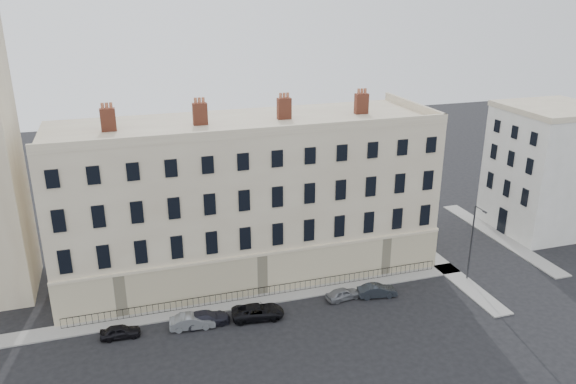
# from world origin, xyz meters

# --- Properties ---
(ground) EXTENTS (160.00, 160.00, 0.00)m
(ground) POSITION_xyz_m (0.00, 0.00, 0.00)
(ground) COLOR black
(ground) RESTS_ON ground
(terrace) EXTENTS (36.22, 12.22, 17.00)m
(terrace) POSITION_xyz_m (-5.97, 11.97, 7.50)
(terrace) COLOR #C3AF91
(terrace) RESTS_ON ground
(adjacent_building) EXTENTS (10.00, 10.00, 14.00)m
(adjacent_building) POSITION_xyz_m (29.00, 11.00, 7.00)
(adjacent_building) COLOR silver
(adjacent_building) RESTS_ON ground
(pavement_terrace) EXTENTS (48.00, 2.00, 0.12)m
(pavement_terrace) POSITION_xyz_m (-10.00, 5.00, 0.06)
(pavement_terrace) COLOR gray
(pavement_terrace) RESTS_ON ground
(pavement_east_return) EXTENTS (2.00, 24.00, 0.12)m
(pavement_east_return) POSITION_xyz_m (13.00, 8.00, 0.06)
(pavement_east_return) COLOR gray
(pavement_east_return) RESTS_ON ground
(pavement_adjacent) EXTENTS (2.00, 20.00, 0.12)m
(pavement_adjacent) POSITION_xyz_m (23.00, 10.00, 0.06)
(pavement_adjacent) COLOR gray
(pavement_adjacent) RESTS_ON ground
(railings) EXTENTS (35.00, 0.04, 0.96)m
(railings) POSITION_xyz_m (-6.00, 5.40, 0.55)
(railings) COLOR black
(railings) RESTS_ON ground
(car_a) EXTENTS (3.25, 1.41, 1.09)m
(car_a) POSITION_xyz_m (-18.80, 2.81, 0.55)
(car_a) COLOR black
(car_a) RESTS_ON ground
(car_b) EXTENTS (3.88, 1.67, 1.24)m
(car_b) POSITION_xyz_m (-13.02, 2.40, 0.62)
(car_b) COLOR slate
(car_b) RESTS_ON ground
(car_c) EXTENTS (4.15, 1.72, 1.20)m
(car_c) POSITION_xyz_m (-11.88, 2.57, 0.60)
(car_c) COLOR #21212C
(car_c) RESTS_ON ground
(car_d) EXTENTS (4.71, 2.59, 1.25)m
(car_d) POSITION_xyz_m (-7.42, 2.21, 0.63)
(car_d) COLOR black
(car_d) RESTS_ON ground
(car_e) EXTENTS (3.37, 1.68, 1.10)m
(car_e) POSITION_xyz_m (0.77, 2.88, 0.55)
(car_e) COLOR slate
(car_e) RESTS_ON ground
(car_f) EXTENTS (3.74, 1.75, 1.19)m
(car_f) POSITION_xyz_m (3.95, 2.40, 0.59)
(car_f) COLOR #20242A
(car_f) RESTS_ON ground
(streetlamp) EXTENTS (0.19, 1.68, 7.77)m
(streetlamp) POSITION_xyz_m (13.78, 2.59, 4.30)
(streetlamp) COLOR #313237
(streetlamp) RESTS_ON ground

